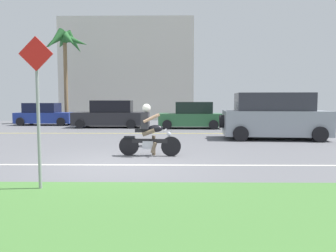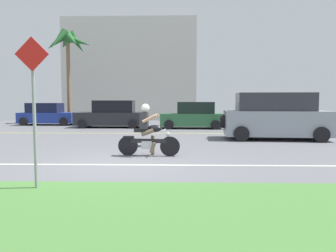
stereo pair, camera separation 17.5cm
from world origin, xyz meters
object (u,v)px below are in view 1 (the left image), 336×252
(parked_car_3, at_px, (270,114))
(palm_tree_0, at_px, (65,45))
(parked_car_0, at_px, (45,115))
(street_sign, at_px, (38,99))
(parked_car_2, at_px, (191,116))
(suv_nearby, at_px, (274,117))
(parked_car_1, at_px, (109,115))
(motorcyclist, at_px, (149,134))

(parked_car_3, bearing_deg, palm_tree_0, 173.73)
(parked_car_0, height_order, street_sign, street_sign)
(parked_car_2, bearing_deg, parked_car_3, 25.90)
(suv_nearby, xyz_separation_m, parked_car_0, (-13.32, 7.96, -0.27))
(parked_car_1, bearing_deg, street_sign, -83.99)
(parked_car_2, xyz_separation_m, street_sign, (-3.62, -13.72, 0.97))
(suv_nearby, distance_m, parked_car_1, 10.37)
(suv_nearby, xyz_separation_m, parked_car_3, (2.38, 8.23, -0.23))
(street_sign, bearing_deg, palm_tree_0, 106.78)
(parked_car_0, xyz_separation_m, street_sign, (6.39, -16.21, 1.01))
(motorcyclist, bearing_deg, suv_nearby, 40.21)
(suv_nearby, distance_m, parked_car_0, 15.52)
(street_sign, bearing_deg, suv_nearby, 50.00)
(motorcyclist, bearing_deg, parked_car_3, 59.07)
(motorcyclist, bearing_deg, palm_tree_0, 116.91)
(parked_car_3, distance_m, street_sign, 18.95)
(parked_car_1, relative_size, palm_tree_0, 0.62)
(parked_car_0, height_order, parked_car_3, parked_car_3)
(parked_car_3, relative_size, palm_tree_0, 0.61)
(parked_car_1, height_order, palm_tree_0, palm_tree_0)
(parked_car_3, bearing_deg, parked_car_0, -179.02)
(street_sign, bearing_deg, motorcyclist, 65.66)
(parked_car_3, relative_size, street_sign, 1.49)
(parked_car_0, distance_m, palm_tree_0, 5.52)
(parked_car_0, relative_size, parked_car_3, 0.91)
(parked_car_0, bearing_deg, palm_tree_0, 63.79)
(suv_nearby, distance_m, parked_car_3, 8.57)
(parked_car_1, bearing_deg, parked_car_0, 158.45)
(motorcyclist, bearing_deg, parked_car_0, 123.46)
(suv_nearby, xyz_separation_m, parked_car_1, (-8.43, 6.03, -0.19))
(suv_nearby, bearing_deg, street_sign, -130.00)
(parked_car_2, bearing_deg, parked_car_1, 173.72)
(parked_car_2, height_order, palm_tree_0, palm_tree_0)
(parked_car_1, bearing_deg, parked_car_2, -6.28)
(parked_car_0, height_order, parked_car_2, parked_car_2)
(motorcyclist, height_order, palm_tree_0, palm_tree_0)
(motorcyclist, height_order, parked_car_3, parked_car_3)
(motorcyclist, height_order, parked_car_1, parked_car_1)
(suv_nearby, xyz_separation_m, parked_car_2, (-3.31, 5.47, -0.23))
(suv_nearby, relative_size, parked_car_0, 1.22)
(parked_car_1, bearing_deg, motorcyclist, -72.59)
(motorcyclist, relative_size, street_sign, 0.67)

